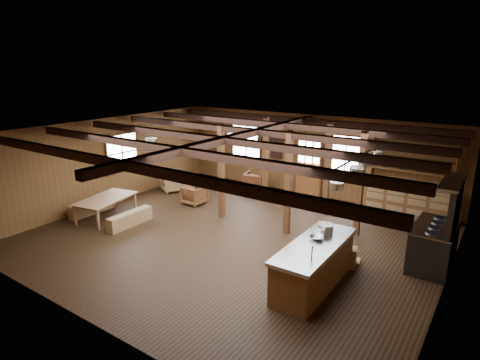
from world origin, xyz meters
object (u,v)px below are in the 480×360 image
at_px(armchair_b, 255,181).
at_px(armchair_c, 172,182).
at_px(armchair_a, 194,195).
at_px(commercial_range, 436,239).
at_px(kitchen_island, 314,265).
at_px(dining_table, 107,208).

xyz_separation_m(armchair_b, armchair_c, (-2.41, -1.77, -0.01)).
bearing_deg(armchair_a, armchair_b, -106.93).
relative_size(commercial_range, armchair_c, 2.91).
bearing_deg(commercial_range, kitchen_island, -129.37).
bearing_deg(armchair_b, kitchen_island, 118.45).
height_order(armchair_a, armchair_b, armchair_b).
height_order(commercial_range, dining_table, commercial_range).
relative_size(armchair_a, armchair_c, 0.97).
distance_m(commercial_range, armchair_b, 6.95).
bearing_deg(armchair_a, kitchen_island, 156.90).
height_order(kitchen_island, armchair_a, kitchen_island).
height_order(commercial_range, armchair_c, commercial_range).
xyz_separation_m(kitchen_island, commercial_range, (1.90, 2.32, 0.18)).
bearing_deg(dining_table, armchair_a, -38.41).
relative_size(dining_table, armchair_c, 2.55).
relative_size(armchair_a, armchair_b, 0.96).
distance_m(kitchen_island, armchair_c, 7.63).
relative_size(kitchen_island, armchair_c, 3.53).
xyz_separation_m(dining_table, armchair_a, (1.28, 2.46, -0.00)).
bearing_deg(armchair_c, commercial_range, -155.42).
xyz_separation_m(kitchen_island, dining_table, (-6.64, 0.07, -0.16)).
xyz_separation_m(dining_table, armchair_b, (2.11, 4.85, 0.01)).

